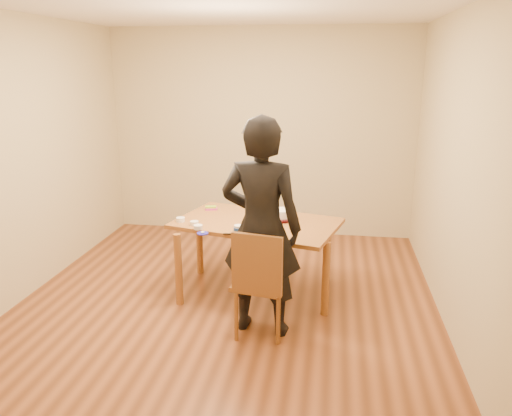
# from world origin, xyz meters

# --- Properties ---
(room_shell) EXTENTS (4.00, 4.50, 2.70)m
(room_shell) POSITION_xyz_m (0.00, 0.34, 1.35)
(room_shell) COLOR #5C3017
(room_shell) RESTS_ON ground
(dining_table) EXTENTS (1.72, 1.27, 0.04)m
(dining_table) POSITION_xyz_m (0.25, 0.33, 0.73)
(dining_table) COLOR brown
(dining_table) RESTS_ON floor
(dining_chair) EXTENTS (0.48, 0.48, 0.04)m
(dining_chair) POSITION_xyz_m (0.40, -0.44, 0.45)
(dining_chair) COLOR brown
(dining_chair) RESTS_ON floor
(cake_plate) EXTENTS (0.31, 0.31, 0.02)m
(cake_plate) POSITION_xyz_m (0.48, 0.45, 0.76)
(cake_plate) COLOR red
(cake_plate) RESTS_ON dining_table
(cake) EXTENTS (0.20, 0.20, 0.06)m
(cake) POSITION_xyz_m (0.48, 0.45, 0.80)
(cake) COLOR white
(cake) RESTS_ON cake_plate
(frosting_dome) EXTENTS (0.20, 0.20, 0.03)m
(frosting_dome) POSITION_xyz_m (0.48, 0.45, 0.85)
(frosting_dome) COLOR white
(frosting_dome) RESTS_ON cake
(frosting_tub) EXTENTS (0.08, 0.08, 0.07)m
(frosting_tub) POSITION_xyz_m (0.14, -0.04, 0.79)
(frosting_tub) COLOR white
(frosting_tub) RESTS_ON dining_table
(frosting_lid) EXTENTS (0.10, 0.10, 0.01)m
(frosting_lid) POSITION_xyz_m (-0.18, -0.11, 0.75)
(frosting_lid) COLOR #1E19A7
(frosting_lid) RESTS_ON dining_table
(frosting_dollop) EXTENTS (0.04, 0.04, 0.02)m
(frosting_dollop) POSITION_xyz_m (-0.18, -0.11, 0.77)
(frosting_dollop) COLOR white
(frosting_dollop) RESTS_ON frosting_lid
(ramekin_green) EXTENTS (0.08, 0.08, 0.04)m
(ramekin_green) POSITION_xyz_m (-0.26, 0.01, 0.77)
(ramekin_green) COLOR white
(ramekin_green) RESTS_ON dining_table
(ramekin_yellow) EXTENTS (0.08, 0.08, 0.04)m
(ramekin_yellow) POSITION_xyz_m (-0.33, 0.13, 0.77)
(ramekin_yellow) COLOR white
(ramekin_yellow) RESTS_ON dining_table
(ramekin_multi) EXTENTS (0.09, 0.09, 0.04)m
(ramekin_multi) POSITION_xyz_m (-0.49, 0.22, 0.77)
(ramekin_multi) COLOR white
(ramekin_multi) RESTS_ON dining_table
(candy_box_pink) EXTENTS (0.14, 0.10, 0.02)m
(candy_box_pink) POSITION_xyz_m (-0.29, 0.66, 0.76)
(candy_box_pink) COLOR #EC3778
(candy_box_pink) RESTS_ON dining_table
(candy_box_green) EXTENTS (0.13, 0.09, 0.02)m
(candy_box_green) POSITION_xyz_m (-0.30, 0.67, 0.78)
(candy_box_green) COLOR green
(candy_box_green) RESTS_ON candy_box_pink
(spatula) EXTENTS (0.17, 0.03, 0.01)m
(spatula) POSITION_xyz_m (0.09, -0.08, 0.75)
(spatula) COLOR black
(spatula) RESTS_ON dining_table
(person) EXTENTS (0.72, 0.52, 1.86)m
(person) POSITION_xyz_m (0.40, -0.40, 0.93)
(person) COLOR black
(person) RESTS_ON floor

